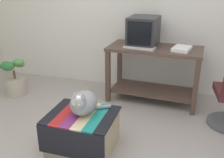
{
  "coord_description": "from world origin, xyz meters",
  "views": [
    {
      "loc": [
        0.88,
        -1.74,
        1.61
      ],
      "look_at": [
        0.08,
        0.85,
        0.55
      ],
      "focal_mm": 41.59,
      "sensor_mm": 36.0,
      "label": 1
    }
  ],
  "objects_px": {
    "cat": "(83,103)",
    "potted_plant": "(14,79)",
    "desk": "(154,65)",
    "keyboard": "(139,47)",
    "ottoman_with_blanket": "(82,131)",
    "tv_monitor": "(143,31)",
    "book": "(182,49)"
  },
  "relations": [
    {
      "from": "desk",
      "to": "potted_plant",
      "type": "distance_m",
      "value": 2.01
    },
    {
      "from": "desk",
      "to": "cat",
      "type": "bearing_deg",
      "value": -107.88
    },
    {
      "from": "tv_monitor",
      "to": "ottoman_with_blanket",
      "type": "distance_m",
      "value": 1.6
    },
    {
      "from": "keyboard",
      "to": "potted_plant",
      "type": "bearing_deg",
      "value": -163.02
    },
    {
      "from": "desk",
      "to": "keyboard",
      "type": "height_order",
      "value": "keyboard"
    },
    {
      "from": "desk",
      "to": "keyboard",
      "type": "relative_size",
      "value": 3.11
    },
    {
      "from": "keyboard",
      "to": "cat",
      "type": "bearing_deg",
      "value": -96.91
    },
    {
      "from": "book",
      "to": "potted_plant",
      "type": "height_order",
      "value": "book"
    },
    {
      "from": "tv_monitor",
      "to": "book",
      "type": "height_order",
      "value": "tv_monitor"
    },
    {
      "from": "tv_monitor",
      "to": "keyboard",
      "type": "height_order",
      "value": "tv_monitor"
    },
    {
      "from": "ottoman_with_blanket",
      "to": "keyboard",
      "type": "bearing_deg",
      "value": 75.23
    },
    {
      "from": "ottoman_with_blanket",
      "to": "cat",
      "type": "bearing_deg",
      "value": 59.77
    },
    {
      "from": "ottoman_with_blanket",
      "to": "cat",
      "type": "distance_m",
      "value": 0.3
    },
    {
      "from": "ottoman_with_blanket",
      "to": "potted_plant",
      "type": "height_order",
      "value": "potted_plant"
    },
    {
      "from": "tv_monitor",
      "to": "keyboard",
      "type": "bearing_deg",
      "value": -90.05
    },
    {
      "from": "cat",
      "to": "potted_plant",
      "type": "relative_size",
      "value": 0.7
    },
    {
      "from": "tv_monitor",
      "to": "potted_plant",
      "type": "height_order",
      "value": "tv_monitor"
    },
    {
      "from": "tv_monitor",
      "to": "potted_plant",
      "type": "xyz_separation_m",
      "value": [
        -1.77,
        -0.48,
        -0.7
      ]
    },
    {
      "from": "cat",
      "to": "potted_plant",
      "type": "bearing_deg",
      "value": 144.92
    },
    {
      "from": "tv_monitor",
      "to": "keyboard",
      "type": "relative_size",
      "value": 1.2
    },
    {
      "from": "book",
      "to": "ottoman_with_blanket",
      "type": "relative_size",
      "value": 0.43
    },
    {
      "from": "potted_plant",
      "to": "desk",
      "type": "bearing_deg",
      "value": 12.06
    },
    {
      "from": "desk",
      "to": "ottoman_with_blanket",
      "type": "height_order",
      "value": "desk"
    },
    {
      "from": "book",
      "to": "ottoman_with_blanket",
      "type": "xyz_separation_m",
      "value": [
        -0.84,
        -1.25,
        -0.59
      ]
    },
    {
      "from": "desk",
      "to": "potted_plant",
      "type": "relative_size",
      "value": 2.23
    },
    {
      "from": "cat",
      "to": "keyboard",
      "type": "bearing_deg",
      "value": 71.19
    },
    {
      "from": "desk",
      "to": "potted_plant",
      "type": "xyz_separation_m",
      "value": [
        -1.95,
        -0.42,
        -0.27
      ]
    },
    {
      "from": "tv_monitor",
      "to": "keyboard",
      "type": "xyz_separation_m",
      "value": [
        -0.01,
        -0.19,
        -0.17
      ]
    },
    {
      "from": "desk",
      "to": "tv_monitor",
      "type": "relative_size",
      "value": 2.59
    },
    {
      "from": "ottoman_with_blanket",
      "to": "potted_plant",
      "type": "xyz_separation_m",
      "value": [
        -1.45,
        0.89,
        0.06
      ]
    },
    {
      "from": "keyboard",
      "to": "potted_plant",
      "type": "height_order",
      "value": "keyboard"
    },
    {
      "from": "potted_plant",
      "to": "tv_monitor",
      "type": "bearing_deg",
      "value": 15.3
    }
  ]
}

